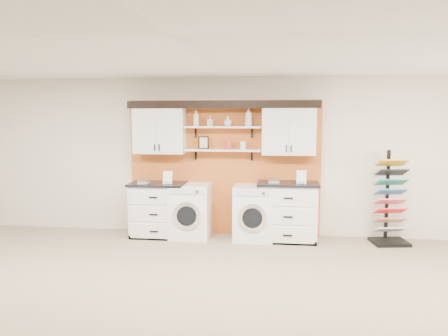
# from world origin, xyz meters

# --- Properties ---
(ceiling) EXTENTS (10.00, 10.00, 0.00)m
(ceiling) POSITION_xyz_m (0.00, 0.00, 2.80)
(ceiling) COLOR white
(ceiling) RESTS_ON wall_back
(wall_back) EXTENTS (10.00, 0.00, 10.00)m
(wall_back) POSITION_xyz_m (0.00, 4.00, 1.40)
(wall_back) COLOR beige
(wall_back) RESTS_ON floor
(accent_panel) EXTENTS (3.40, 0.07, 2.40)m
(accent_panel) POSITION_xyz_m (0.00, 3.96, 1.20)
(accent_panel) COLOR #B9571F
(accent_panel) RESTS_ON wall_back
(upper_cabinet_left) EXTENTS (0.90, 0.35, 0.84)m
(upper_cabinet_left) POSITION_xyz_m (-1.13, 3.79, 1.88)
(upper_cabinet_left) COLOR silver
(upper_cabinet_left) RESTS_ON wall_back
(upper_cabinet_right) EXTENTS (0.90, 0.35, 0.84)m
(upper_cabinet_right) POSITION_xyz_m (1.13, 3.79, 1.88)
(upper_cabinet_right) COLOR silver
(upper_cabinet_right) RESTS_ON wall_back
(shelf_lower) EXTENTS (1.32, 0.28, 0.03)m
(shelf_lower) POSITION_xyz_m (0.00, 3.80, 1.53)
(shelf_lower) COLOR silver
(shelf_lower) RESTS_ON wall_back
(shelf_upper) EXTENTS (1.32, 0.28, 0.03)m
(shelf_upper) POSITION_xyz_m (0.00, 3.80, 1.93)
(shelf_upper) COLOR silver
(shelf_upper) RESTS_ON wall_back
(crown_molding) EXTENTS (3.30, 0.41, 0.13)m
(crown_molding) POSITION_xyz_m (0.00, 3.81, 2.33)
(crown_molding) COLOR black
(crown_molding) RESTS_ON wall_back
(picture_frame) EXTENTS (0.18, 0.02, 0.22)m
(picture_frame) POSITION_xyz_m (-0.35, 3.85, 1.66)
(picture_frame) COLOR black
(picture_frame) RESTS_ON shelf_lower
(canister_red) EXTENTS (0.11, 0.11, 0.16)m
(canister_red) POSITION_xyz_m (0.10, 3.80, 1.62)
(canister_red) COLOR red
(canister_red) RESTS_ON shelf_lower
(canister_cream) EXTENTS (0.10, 0.10, 0.14)m
(canister_cream) POSITION_xyz_m (0.35, 3.80, 1.61)
(canister_cream) COLOR silver
(canister_cream) RESTS_ON shelf_lower
(base_cabinet_left) EXTENTS (0.98, 0.66, 0.96)m
(base_cabinet_left) POSITION_xyz_m (-1.13, 3.64, 0.48)
(base_cabinet_left) COLOR silver
(base_cabinet_left) RESTS_ON floor
(base_cabinet_right) EXTENTS (1.03, 0.66, 1.01)m
(base_cabinet_right) POSITION_xyz_m (1.13, 3.64, 0.50)
(base_cabinet_right) COLOR silver
(base_cabinet_right) RESTS_ON floor
(washer) EXTENTS (0.67, 0.71, 0.94)m
(washer) POSITION_xyz_m (-0.55, 3.64, 0.47)
(washer) COLOR white
(washer) RESTS_ON floor
(dryer) EXTENTS (0.67, 0.71, 0.94)m
(dryer) POSITION_xyz_m (0.55, 3.64, 0.47)
(dryer) COLOR white
(dryer) RESTS_ON floor
(sample_rack) EXTENTS (0.63, 0.56, 1.56)m
(sample_rack) POSITION_xyz_m (2.82, 3.67, 0.51)
(sample_rack) COLOR black
(sample_rack) RESTS_ON floor
(soap_bottle_a) EXTENTS (0.14, 0.14, 0.28)m
(soap_bottle_a) POSITION_xyz_m (-0.47, 3.80, 2.09)
(soap_bottle_a) COLOR silver
(soap_bottle_a) RESTS_ON shelf_upper
(soap_bottle_b) EXTENTS (0.10, 0.09, 0.17)m
(soap_bottle_b) POSITION_xyz_m (-0.22, 3.80, 2.03)
(soap_bottle_b) COLOR silver
(soap_bottle_b) RESTS_ON shelf_upper
(soap_bottle_c) EXTENTS (0.16, 0.16, 0.18)m
(soap_bottle_c) POSITION_xyz_m (0.08, 3.80, 2.03)
(soap_bottle_c) COLOR silver
(soap_bottle_c) RESTS_ON shelf_upper
(soap_bottle_d) EXTENTS (0.13, 0.13, 0.33)m
(soap_bottle_d) POSITION_xyz_m (0.44, 3.80, 2.11)
(soap_bottle_d) COLOR silver
(soap_bottle_d) RESTS_ON shelf_upper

